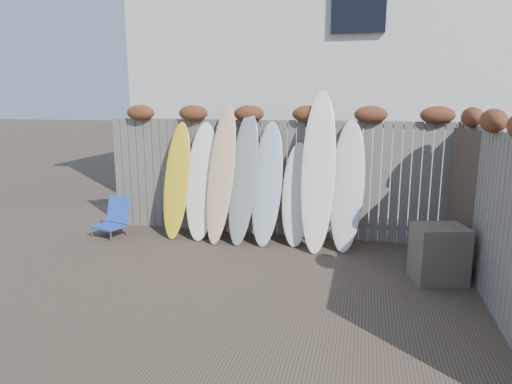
% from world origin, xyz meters
% --- Properties ---
extents(ground, '(80.00, 80.00, 0.00)m').
position_xyz_m(ground, '(0.00, 0.00, 0.00)').
color(ground, '#493A2D').
extents(back_fence, '(6.05, 0.28, 2.24)m').
position_xyz_m(back_fence, '(0.06, 2.39, 1.18)').
color(back_fence, slate).
rests_on(back_fence, ground).
extents(right_fence, '(0.28, 4.40, 2.24)m').
position_xyz_m(right_fence, '(2.99, 0.25, 1.14)').
color(right_fence, slate).
rests_on(right_fence, ground).
extents(house, '(8.50, 5.50, 6.33)m').
position_xyz_m(house, '(0.50, 6.50, 3.20)').
color(house, silver).
rests_on(house, ground).
extents(beach_chair, '(0.62, 0.64, 0.66)m').
position_xyz_m(beach_chair, '(-2.68, 1.72, 0.31)').
color(beach_chair, '#2544BB').
rests_on(beach_chair, ground).
extents(wooden_crate, '(0.74, 0.67, 0.74)m').
position_xyz_m(wooden_crate, '(2.54, 0.86, 0.37)').
color(wooden_crate, '#52433D').
rests_on(wooden_crate, ground).
extents(lattice_panel, '(0.40, 1.26, 1.94)m').
position_xyz_m(lattice_panel, '(2.98, 1.33, 0.97)').
color(lattice_panel, brown).
rests_on(lattice_panel, ground).
extents(surfboard_0, '(0.46, 0.70, 1.96)m').
position_xyz_m(surfboard_0, '(-1.58, 1.98, 0.98)').
color(surfboard_0, yellow).
rests_on(surfboard_0, ground).
extents(surfboard_1, '(0.57, 0.72, 1.97)m').
position_xyz_m(surfboard_1, '(-1.13, 2.00, 0.98)').
color(surfboard_1, white).
rests_on(surfboard_1, ground).
extents(surfboard_2, '(0.53, 0.84, 2.26)m').
position_xyz_m(surfboard_2, '(-0.77, 1.93, 1.13)').
color(surfboard_2, '#EAC674').
rests_on(surfboard_2, ground).
extents(surfboard_3, '(0.54, 0.80, 2.16)m').
position_xyz_m(surfboard_3, '(-0.39, 1.93, 1.08)').
color(surfboard_3, gray).
rests_on(surfboard_3, ground).
extents(surfboard_4, '(0.53, 0.73, 1.99)m').
position_xyz_m(surfboard_4, '(0.01, 1.95, 1.00)').
color(surfboard_4, '#A0BAC0').
rests_on(surfboard_4, ground).
extents(surfboard_5, '(0.50, 0.60, 1.65)m').
position_xyz_m(surfboard_5, '(0.49, 2.01, 0.83)').
color(surfboard_5, silver).
rests_on(surfboard_5, ground).
extents(surfboard_6, '(0.54, 0.88, 2.49)m').
position_xyz_m(surfboard_6, '(0.84, 1.88, 1.25)').
color(surfboard_6, white).
rests_on(surfboard_6, ground).
extents(surfboard_7, '(0.58, 0.76, 2.03)m').
position_xyz_m(surfboard_7, '(1.29, 1.97, 1.02)').
color(surfboard_7, silver).
rests_on(surfboard_7, ground).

